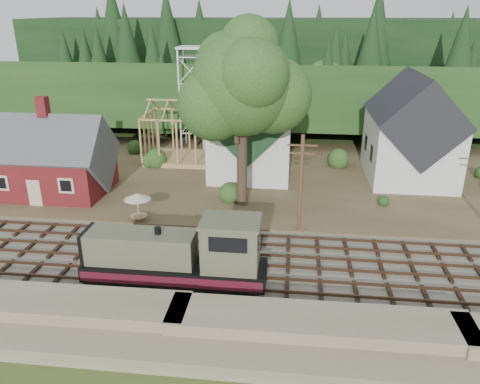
# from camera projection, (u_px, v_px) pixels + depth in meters

# --- Properties ---
(ground) EXTENTS (140.00, 140.00, 0.00)m
(ground) POSITION_uv_depth(u_px,v_px,m) (198.00, 261.00, 32.76)
(ground) COLOR #384C1E
(ground) RESTS_ON ground
(embankment) EXTENTS (64.00, 5.00, 1.60)m
(embankment) POSITION_uv_depth(u_px,v_px,m) (166.00, 341.00, 24.90)
(embankment) COLOR #7F7259
(embankment) RESTS_ON ground
(railroad_bed) EXTENTS (64.00, 11.00, 0.16)m
(railroad_bed) POSITION_uv_depth(u_px,v_px,m) (198.00, 260.00, 32.73)
(railroad_bed) COLOR #726B5B
(railroad_bed) RESTS_ON ground
(village_flat) EXTENTS (64.00, 26.00, 0.30)m
(village_flat) POSITION_uv_depth(u_px,v_px,m) (232.00, 175.00, 49.35)
(village_flat) COLOR brown
(village_flat) RESTS_ON ground
(hillside) EXTENTS (70.00, 28.96, 12.74)m
(hillside) POSITION_uv_depth(u_px,v_px,m) (252.00, 125.00, 71.60)
(hillside) COLOR #1E3F19
(hillside) RESTS_ON ground
(ridge) EXTENTS (80.00, 20.00, 12.00)m
(ridge) POSITION_uv_depth(u_px,v_px,m) (260.00, 105.00, 86.40)
(ridge) COLOR black
(ridge) RESTS_ON ground
(depot) EXTENTS (10.80, 7.41, 9.00)m
(depot) POSITION_uv_depth(u_px,v_px,m) (51.00, 162.00, 43.49)
(depot) COLOR #5A1417
(depot) RESTS_ON village_flat
(church) EXTENTS (8.40, 15.17, 13.00)m
(church) POSITION_uv_depth(u_px,v_px,m) (252.00, 125.00, 48.86)
(church) COLOR silver
(church) RESTS_ON village_flat
(farmhouse) EXTENTS (8.40, 10.80, 10.60)m
(farmhouse) POSITION_uv_depth(u_px,v_px,m) (411.00, 134.00, 46.61)
(farmhouse) COLOR silver
(farmhouse) RESTS_ON village_flat
(timber_frame) EXTENTS (8.20, 6.20, 6.99)m
(timber_frame) POSITION_uv_depth(u_px,v_px,m) (183.00, 135.00, 52.57)
(timber_frame) COLOR tan
(timber_frame) RESTS_ON village_flat
(lattice_tower) EXTENTS (3.20, 3.20, 12.12)m
(lattice_tower) POSITION_uv_depth(u_px,v_px,m) (192.00, 67.00, 55.65)
(lattice_tower) COLOR silver
(lattice_tower) RESTS_ON village_flat
(big_tree) EXTENTS (10.90, 8.40, 14.70)m
(big_tree) POSITION_uv_depth(u_px,v_px,m) (244.00, 92.00, 38.13)
(big_tree) COLOR #38281E
(big_tree) RESTS_ON village_flat
(telegraph_pole_near) EXTENTS (2.20, 0.28, 8.00)m
(telegraph_pole_near) POSITION_uv_depth(u_px,v_px,m) (301.00, 183.00, 35.27)
(telegraph_pole_near) COLOR #4C331E
(telegraph_pole_near) RESTS_ON ground
(locomotive) EXTENTS (11.39, 2.85, 4.58)m
(locomotive) POSITION_uv_depth(u_px,v_px,m) (181.00, 256.00, 29.28)
(locomotive) COLOR black
(locomotive) RESTS_ON railroad_bed
(car_blue) EXTENTS (1.37, 3.34, 1.13)m
(car_blue) POSITION_uv_depth(u_px,v_px,m) (91.00, 183.00, 45.13)
(car_blue) COLOR #5281B1
(car_blue) RESTS_ON village_flat
(patio_set) EXTENTS (2.14, 2.14, 2.38)m
(patio_set) POSITION_uv_depth(u_px,v_px,m) (137.00, 198.00, 37.65)
(patio_set) COLOR silver
(patio_set) RESTS_ON village_flat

